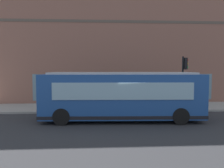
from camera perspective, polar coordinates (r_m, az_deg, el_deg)
The scene contains 9 objects.
ground at distance 14.64m, azimuth 6.10°, elevation -9.15°, with size 120.00×120.00×0.00m, color #2D2D30.
sidewalk_curb at distance 19.09m, azimuth 3.79°, elevation -5.82°, with size 4.01×40.00×0.15m, color #9E9991.
building_corner at distance 25.54m, azimuth 1.97°, elevation 11.93°, with size 9.07×23.73×13.74m.
city_bus_nearside at distance 14.35m, azimuth 2.43°, elevation -3.09°, with size 2.95×10.14×3.07m.
traffic_light_near_corner at distance 18.25m, azimuth 17.77°, elevation 2.76°, with size 0.32×0.49×4.08m.
fire_hydrant at distance 18.32m, azimuth 4.73°, elevation -4.86°, with size 0.35×0.35×0.74m.
pedestrian_near_building_entrance at distance 20.50m, azimuth 14.62°, elevation -2.08°, with size 0.32×0.32×1.82m.
pedestrian_near_hydrant at distance 18.36m, azimuth 11.52°, elevation -2.78°, with size 0.32×0.32×1.79m.
newspaper_vending_box at distance 17.90m, azimuth -1.80°, elevation -4.75°, with size 0.44×0.43×0.90m.
Camera 1 is at (-14.06, 2.40, 3.31)m, focal length 36.24 mm.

